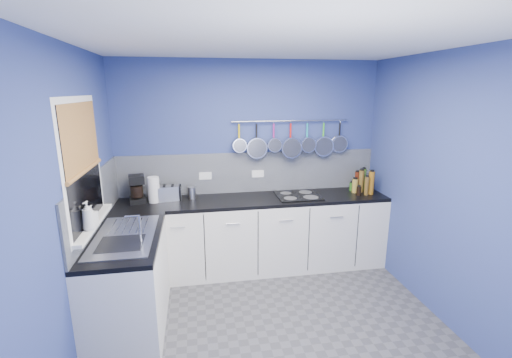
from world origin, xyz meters
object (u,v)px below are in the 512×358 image
object	(u,v)px
soap_bottle_a	(88,216)
paper_towel	(154,190)
coffee_maker	(137,189)
hob	(298,196)
toaster	(169,193)
soap_bottle_b	(91,216)
canister	(192,192)

from	to	relation	value
soap_bottle_a	paper_towel	size ratio (longest dim) A/B	0.81
paper_towel	coffee_maker	world-z (taller)	coffee_maker
soap_bottle_a	hob	distance (m)	2.35
toaster	hob	size ratio (longest dim) A/B	0.51
hob	paper_towel	bearing A→B (deg)	177.93
paper_towel	hob	distance (m)	1.69
soap_bottle_b	paper_towel	bearing A→B (deg)	69.65
soap_bottle_b	coffee_maker	world-z (taller)	soap_bottle_b
coffee_maker	canister	distance (m)	0.62
canister	hob	xyz separation A→B (m)	(1.26, -0.14, -0.06)
soap_bottle_a	canister	world-z (taller)	soap_bottle_a
paper_towel	coffee_maker	xyz separation A→B (m)	(-0.19, 0.02, 0.01)
canister	hob	bearing A→B (deg)	-6.26
canister	hob	size ratio (longest dim) A/B	0.27
paper_towel	canister	bearing A→B (deg)	10.42
paper_towel	coffee_maker	bearing A→B (deg)	174.39
coffee_maker	canister	xyz separation A→B (m)	(0.61, 0.06, -0.09)
coffee_maker	paper_towel	bearing A→B (deg)	-16.74
soap_bottle_b	canister	size ratio (longest dim) A/B	1.23
canister	hob	distance (m)	1.27
soap_bottle_a	paper_towel	bearing A→B (deg)	71.28
canister	paper_towel	bearing A→B (deg)	-169.58
hob	canister	bearing A→B (deg)	173.74
coffee_maker	toaster	distance (m)	0.36
canister	soap_bottle_b	bearing A→B (deg)	-125.84
paper_towel	coffee_maker	size ratio (longest dim) A/B	0.94
soap_bottle_b	toaster	xyz separation A→B (m)	(0.55, 1.09, -0.15)
coffee_maker	toaster	bearing A→B (deg)	-5.88
soap_bottle_b	hob	distance (m)	2.31
coffee_maker	soap_bottle_b	bearing A→B (deg)	-111.88
soap_bottle_a	coffee_maker	bearing A→B (deg)	80.15
soap_bottle_a	coffee_maker	size ratio (longest dim) A/B	0.76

